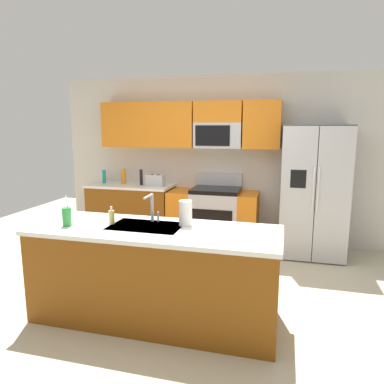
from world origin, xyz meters
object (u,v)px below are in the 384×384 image
object	(u,v)px
drink_cup_green	(67,217)
paper_towel_roll	(186,213)
range_oven	(213,217)
toaster	(155,180)
pepper_mill	(141,177)
bottle_teal	(104,176)
sink_faucet	(152,205)
soap_dispenser	(112,217)
bottle_orange	(123,176)
refrigerator	(313,191)

from	to	relation	value
drink_cup_green	paper_towel_roll	size ratio (longest dim) A/B	1.23
range_oven	toaster	world-z (taller)	range_oven
pepper_mill	bottle_teal	xyz separation A→B (m)	(-0.68, 0.04, -0.02)
sink_faucet	soap_dispenser	bearing A→B (deg)	-156.78
toaster	bottle_orange	distance (m)	0.59
bottle_orange	bottle_teal	xyz separation A→B (m)	(-0.35, 0.01, -0.01)
range_oven	pepper_mill	bearing A→B (deg)	-179.88
refrigerator	bottle_teal	world-z (taller)	refrigerator
paper_towel_roll	drink_cup_green	bearing A→B (deg)	-164.62
drink_cup_green	soap_dispenser	distance (m)	0.41
toaster	sink_faucet	distance (m)	2.17
toaster	pepper_mill	xyz separation A→B (m)	(-0.26, 0.05, 0.03)
sink_faucet	soap_dispenser	distance (m)	0.40
pepper_mill	paper_towel_roll	world-z (taller)	pepper_mill
refrigerator	drink_cup_green	size ratio (longest dim) A/B	6.28
soap_dispenser	bottle_teal	bearing A→B (deg)	119.83
paper_towel_roll	bottle_orange	bearing A→B (deg)	127.65
toaster	drink_cup_green	size ratio (longest dim) A/B	0.95
toaster	refrigerator	bearing A→B (deg)	-0.47
range_oven	soap_dispenser	world-z (taller)	range_oven
bottle_teal	soap_dispenser	world-z (taller)	bottle_teal
pepper_mill	refrigerator	bearing A→B (deg)	-1.52
range_oven	sink_faucet	bearing A→B (deg)	-95.41
range_oven	bottle_orange	size ratio (longest dim) A/B	5.54
pepper_mill	soap_dispenser	xyz separation A→B (m)	(0.63, -2.24, -0.06)
paper_towel_roll	sink_faucet	bearing A→B (deg)	174.88
pepper_mill	bottle_orange	world-z (taller)	pepper_mill
bottle_teal	sink_faucet	distance (m)	2.70
range_oven	soap_dispenser	size ratio (longest dim) A/B	8.00
refrigerator	soap_dispenser	world-z (taller)	refrigerator
drink_cup_green	soap_dispenser	xyz separation A→B (m)	(0.37, 0.18, -0.02)
refrigerator	soap_dispenser	size ratio (longest dim) A/B	10.88
bottle_teal	paper_towel_roll	distance (m)	2.95
range_oven	bottle_orange	xyz separation A→B (m)	(-1.51, 0.02, 0.58)
bottle_teal	drink_cup_green	size ratio (longest dim) A/B	0.73
pepper_mill	drink_cup_green	bearing A→B (deg)	-83.89
bottle_orange	paper_towel_roll	world-z (taller)	bottle_orange
sink_faucet	soap_dispenser	size ratio (longest dim) A/B	1.66
bottle_orange	pepper_mill	bearing A→B (deg)	-4.82
range_oven	pepper_mill	size ratio (longest dim) A/B	5.51
range_oven	paper_towel_roll	distance (m)	2.21
toaster	pepper_mill	world-z (taller)	pepper_mill
refrigerator	soap_dispenser	distance (m)	2.95
refrigerator	bottle_teal	xyz separation A→B (m)	(-3.30, 0.11, 0.08)
soap_dispenser	paper_towel_roll	size ratio (longest dim) A/B	0.71
paper_towel_roll	soap_dispenser	bearing A→B (deg)	-170.29
pepper_mill	soap_dispenser	world-z (taller)	pepper_mill
soap_dispenser	drink_cup_green	bearing A→B (deg)	-154.72
range_oven	pepper_mill	xyz separation A→B (m)	(-1.18, -0.00, 0.58)
pepper_mill	paper_towel_roll	xyz separation A→B (m)	(1.34, -2.12, -0.00)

